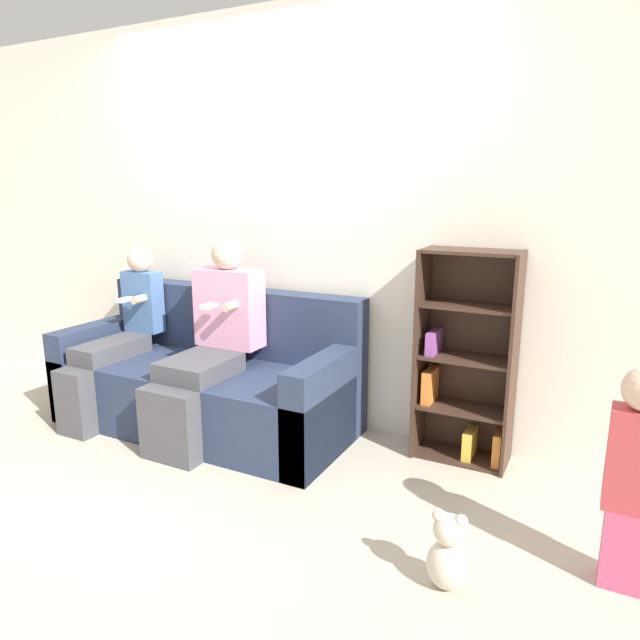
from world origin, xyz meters
The scene contains 8 objects.
ground_plane centered at (0.00, 0.00, 0.00)m, with size 14.00×14.00×0.00m, color #B2A893.
back_wall centered at (0.00, 0.95, 1.27)m, with size 10.00×0.06×2.55m.
couch centered at (-0.30, 0.51, 0.28)m, with size 1.88×0.82×0.85m.
adult_seated centered at (-0.17, 0.39, 0.61)m, with size 0.41×0.74×1.19m.
child_seated centered at (-0.92, 0.36, 0.54)m, with size 0.27×0.76×1.10m.
toddler_standing centered at (2.06, 0.00, 0.47)m, with size 0.20×0.16×0.87m.
bookshelf centered at (1.25, 0.81, 0.55)m, with size 0.51×0.27×1.17m.
teddy_bear centered at (1.47, -0.33, 0.15)m, with size 0.16×0.13×0.32m.
Camera 1 is at (1.90, -2.22, 1.49)m, focal length 32.00 mm.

